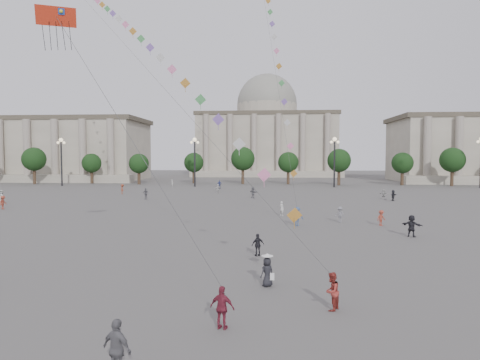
{
  "coord_description": "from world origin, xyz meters",
  "views": [
    {
      "loc": [
        1.59,
        -21.98,
        6.58
      ],
      "look_at": [
        -0.89,
        12.0,
        4.7
      ],
      "focal_mm": 32.0,
      "sensor_mm": 36.0,
      "label": 1
    }
  ],
  "objects": [
    {
      "name": "ground",
      "position": [
        0.0,
        0.0,
        0.0
      ],
      "size": [
        360.0,
        360.0,
        0.0
      ],
      "primitive_type": "plane",
      "color": "#524F4D",
      "rests_on": "ground"
    },
    {
      "name": "hall_west",
      "position": [
        -75.0,
        93.89,
        8.43
      ],
      "size": [
        84.0,
        26.22,
        17.2
      ],
      "color": "gray",
      "rests_on": "ground"
    },
    {
      "name": "hall_central",
      "position": [
        0.0,
        129.22,
        14.23
      ],
      "size": [
        48.3,
        34.3,
        35.5
      ],
      "color": "gray",
      "rests_on": "ground"
    },
    {
      "name": "tree_row",
      "position": [
        0.0,
        78.0,
        5.39
      ],
      "size": [
        137.12,
        5.12,
        8.0
      ],
      "color": "#35241A",
      "rests_on": "ground"
    },
    {
      "name": "lamp_post_far_west",
      "position": [
        -45.0,
        70.0,
        7.35
      ],
      "size": [
        2.0,
        0.9,
        10.65
      ],
      "color": "#262628",
      "rests_on": "ground"
    },
    {
      "name": "lamp_post_mid_west",
      "position": [
        -15.0,
        70.0,
        7.35
      ],
      "size": [
        2.0,
        0.9,
        10.65
      ],
      "color": "#262628",
      "rests_on": "ground"
    },
    {
      "name": "lamp_post_mid_east",
      "position": [
        15.0,
        70.0,
        7.35
      ],
      "size": [
        2.0,
        0.9,
        10.65
      ],
      "color": "#262628",
      "rests_on": "ground"
    },
    {
      "name": "person_crowd_0",
      "position": [
        -8.87,
        63.99,
        0.89
      ],
      "size": [
        1.09,
        0.6,
        1.77
      ],
      "primitive_type": "imported",
      "rotation": [
        0.0,
        0.0,
        0.17
      ],
      "color": "#3A4483",
      "rests_on": "ground"
    },
    {
      "name": "person_crowd_1",
      "position": [
        -35.53,
        34.33,
        0.97
      ],
      "size": [
        1.0,
        1.13,
        1.94
      ],
      "primitive_type": "imported",
      "rotation": [
        0.0,
        0.0,
        1.91
      ],
      "color": "silver",
      "rests_on": "ground"
    },
    {
      "name": "person_crowd_2",
      "position": [
        -31.73,
        28.68,
        0.85
      ],
      "size": [
        0.69,
        1.13,
        1.7
      ],
      "primitive_type": "imported",
      "rotation": [
        0.0,
        0.0,
        1.52
      ],
      "color": "#983B29",
      "rests_on": "ground"
    },
    {
      "name": "person_crowd_3",
      "position": [
        13.08,
        13.62,
        0.9
      ],
      "size": [
        1.68,
        1.39,
        1.8
      ],
      "primitive_type": "imported",
      "rotation": [
        0.0,
        0.0,
        2.54
      ],
      "color": "black",
      "rests_on": "ground"
    },
    {
      "name": "person_crowd_4",
      "position": [
        -8.11,
        55.17,
        0.75
      ],
      "size": [
        1.37,
        1.22,
        1.5
      ],
      "primitive_type": "imported",
      "rotation": [
        0.0,
        0.0,
        3.82
      ],
      "color": "silver",
      "rests_on": "ground"
    },
    {
      "name": "person_crowd_6",
      "position": [
        8.44,
        20.89,
        0.8
      ],
      "size": [
        1.18,
        0.97,
        1.59
      ],
      "primitive_type": "imported",
      "rotation": [
        0.0,
        0.0,
        5.84
      ],
      "color": "slate",
      "rests_on": "ground"
    },
    {
      "name": "person_crowd_7",
      "position": [
        18.99,
        45.31,
        0.74
      ],
      "size": [
        1.41,
        1.03,
        1.48
      ],
      "primitive_type": "imported",
      "rotation": [
        0.0,
        0.0,
        2.65
      ],
      "color": "#B2B2AD",
      "rests_on": "ground"
    },
    {
      "name": "person_crowd_8",
      "position": [
        12.04,
        19.17,
        0.74
      ],
      "size": [
        1.11,
        0.97,
        1.49
      ],
      "primitive_type": "imported",
      "rotation": [
        0.0,
        0.0,
        0.55
      ],
      "color": "#9D3C2B",
      "rests_on": "ground"
    },
    {
      "name": "person_crowd_9",
      "position": [
        19.62,
        42.41,
        0.81
      ],
      "size": [
        1.34,
        1.46,
        1.62
      ],
      "primitive_type": "imported",
      "rotation": [
        0.0,
        0.0,
        0.87
      ],
      "color": "black",
      "rests_on": "ground"
    },
    {
      "name": "person_crowd_10",
      "position": [
        -19.55,
        68.0,
        0.82
      ],
      "size": [
        0.68,
        0.71,
        1.64
      ],
      "primitive_type": "imported",
      "rotation": [
        0.0,
        0.0,
        2.25
      ],
      "color": "beige",
      "rests_on": "ground"
    },
    {
      "name": "person_crowd_12",
      "position": [
        -1.24,
        45.22,
        0.89
      ],
      "size": [
        1.55,
        1.53,
        1.78
      ],
      "primitive_type": "imported",
      "rotation": [
        0.0,
        0.0,
        2.37
      ],
      "color": "slate",
      "rests_on": "ground"
    },
    {
      "name": "person_crowd_13",
      "position": [
        2.78,
        25.35,
        0.81
      ],
      "size": [
        0.68,
        0.69,
        1.61
      ],
      "primitive_type": "imported",
      "rotation": [
        0.0,
        0.0,
        2.32
      ],
      "color": "silver",
      "rests_on": "ground"
    },
    {
      "name": "person_crowd_16",
      "position": [
        -17.63,
        42.16,
        0.88
      ],
      "size": [
        1.11,
        0.73,
        1.75
      ],
      "primitive_type": "imported",
      "rotation": [
        0.0,
        0.0,
        5.96
      ],
      "color": "slate",
      "rests_on": "ground"
    },
    {
      "name": "person_crowd_17",
      "position": [
        -24.27,
        50.56,
        0.88
      ],
      "size": [
        1.15,
        1.31,
        1.76
      ],
      "primitive_type": "imported",
      "rotation": [
        0.0,
        0.0,
        2.12
      ],
      "color": "brown",
      "rests_on": "ground"
    },
    {
      "name": "tourist_0",
      "position": [
        -0.25,
        -6.12,
        0.83
      ],
      "size": [
        1.05,
        0.66,
        1.66
      ],
      "primitive_type": "imported",
      "rotation": [
        0.0,
        0.0,
        2.87
      ],
      "color": "maroon",
      "rests_on": "ground"
    },
    {
      "name": "tourist_3",
      "position": [
        -2.92,
        -10.0,
        0.91
      ],
      "size": [
        1.15,
        0.86,
        1.82
      ],
      "primitive_type": "imported",
      "rotation": [
        0.0,
        0.0,
        2.7
      ],
      "color": "slate",
      "rests_on": "ground"
    },
    {
      "name": "tourist_4",
      "position": [
        0.73,
        5.94,
        0.74
      ],
      "size": [
        0.94,
        0.71,
        1.49
      ],
      "primitive_type": "imported",
      "rotation": [
        0.0,
        0.0,
        3.59
      ],
      "color": "black",
      "rests_on": "ground"
    },
    {
      "name": "kite_flyer_0",
      "position": [
        4.19,
        -3.79,
        0.82
      ],
      "size": [
        0.94,
        1.0,
        1.64
      ],
      "primitive_type": "imported",
      "rotation": [
        0.0,
        0.0,
        4.18
      ],
      "color": "maroon",
      "rests_on": "ground"
    },
    {
      "name": "kite_flyer_1",
      "position": [
        4.08,
        18.53,
        0.9
      ],
      "size": [
        1.28,
        0.89,
        1.81
      ],
      "primitive_type": "imported",
      "rotation": [
        0.0,
        0.0,
        0.2
      ],
      "color": "#37507C",
      "rests_on": "ground"
    },
    {
      "name": "hat_person",
      "position": [
        1.41,
        -0.62,
        0.81
      ],
      "size": [
        0.86,
        0.81,
        1.69
      ],
      "color": "black",
      "rests_on": "ground"
    },
    {
      "name": "dragon_kite",
      "position": [
        -10.72,
        2.23,
        13.86
      ],
      "size": [
        6.42,
        4.88,
        18.81
      ],
      "color": "red",
      "rests_on": "ground"
    },
    {
      "name": "kite_train_west",
      "position": [
        -16.57,
        26.74,
        22.29
      ],
      "size": [
        39.45,
        57.14,
        80.71
      ],
      "color": "#3F3F3F",
      "rests_on": "ground"
    }
  ]
}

